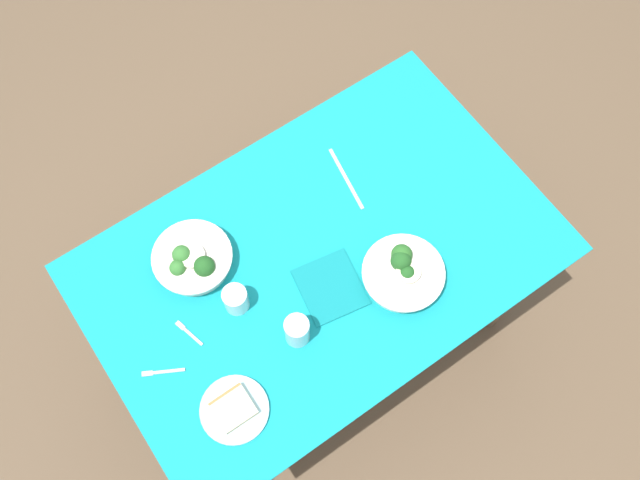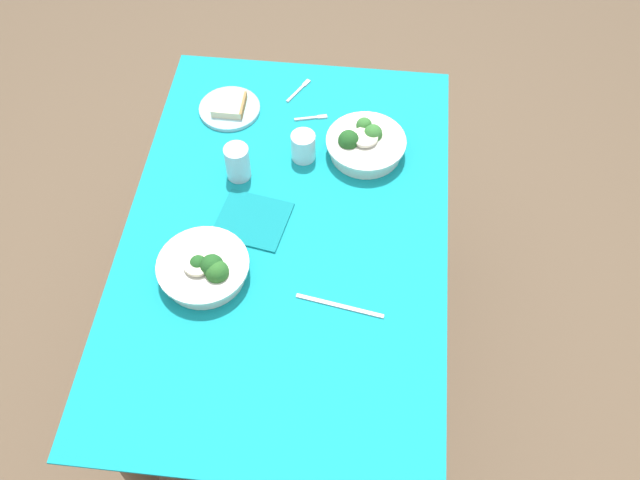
% 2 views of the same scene
% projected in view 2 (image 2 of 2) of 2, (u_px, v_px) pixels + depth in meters
% --- Properties ---
extents(ground_plane, '(6.00, 6.00, 0.00)m').
position_uv_depth(ground_plane, '(294.00, 359.00, 2.43)').
color(ground_plane, brown).
extents(dining_table, '(1.28, 0.83, 0.74)m').
position_uv_depth(dining_table, '(287.00, 260.00, 1.93)').
color(dining_table, teal).
rests_on(dining_table, ground_plane).
extents(broccoli_bowl_far, '(0.23, 0.23, 0.09)m').
position_uv_depth(broccoli_bowl_far, '(205.00, 269.00, 1.72)').
color(broccoli_bowl_far, silver).
rests_on(broccoli_bowl_far, dining_table).
extents(broccoli_bowl_near, '(0.22, 0.22, 0.09)m').
position_uv_depth(broccoli_bowl_near, '(365.00, 144.00, 1.96)').
color(broccoli_bowl_near, silver).
rests_on(broccoli_bowl_near, dining_table).
extents(bread_side_plate, '(0.18, 0.18, 0.04)m').
position_uv_depth(bread_side_plate, '(230.00, 107.00, 2.07)').
color(bread_side_plate, '#99C6D1').
rests_on(bread_side_plate, dining_table).
extents(water_glass_center, '(0.07, 0.07, 0.10)m').
position_uv_depth(water_glass_center, '(238.00, 162.00, 1.90)').
color(water_glass_center, silver).
rests_on(water_glass_center, dining_table).
extents(water_glass_side, '(0.07, 0.07, 0.08)m').
position_uv_depth(water_glass_side, '(303.00, 146.00, 1.94)').
color(water_glass_side, silver).
rests_on(water_glass_side, dining_table).
extents(fork_by_far_bowl, '(0.10, 0.06, 0.00)m').
position_uv_depth(fork_by_far_bowl, '(299.00, 90.00, 2.13)').
color(fork_by_far_bowl, '#B7B7BC').
rests_on(fork_by_far_bowl, dining_table).
extents(fork_by_near_bowl, '(0.03, 0.10, 0.00)m').
position_uv_depth(fork_by_near_bowl, '(313.00, 118.00, 2.06)').
color(fork_by_near_bowl, '#B7B7BC').
rests_on(fork_by_near_bowl, dining_table).
extents(table_knife_left, '(0.05, 0.21, 0.00)m').
position_uv_depth(table_knife_left, '(340.00, 306.00, 1.70)').
color(table_knife_left, '#B7B7BC').
rests_on(table_knife_left, dining_table).
extents(napkin_folded_upper, '(0.19, 0.20, 0.01)m').
position_uv_depth(napkin_folded_upper, '(253.00, 220.00, 1.85)').
color(napkin_folded_upper, '#0F777D').
rests_on(napkin_folded_upper, dining_table).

